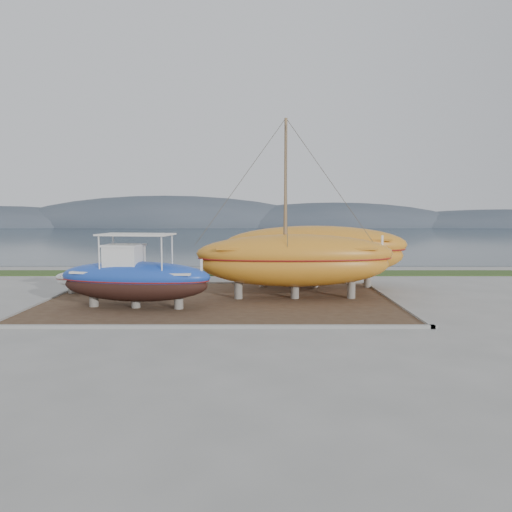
# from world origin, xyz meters

# --- Properties ---
(ground) EXTENTS (140.00, 140.00, 0.00)m
(ground) POSITION_xyz_m (0.00, 0.00, 0.00)
(ground) COLOR gray
(ground) RESTS_ON ground
(dirt_patch) EXTENTS (18.00, 12.00, 0.06)m
(dirt_patch) POSITION_xyz_m (0.00, 4.00, 0.03)
(dirt_patch) COLOR #422D1E
(dirt_patch) RESTS_ON ground
(curb_frame) EXTENTS (18.60, 12.60, 0.15)m
(curb_frame) POSITION_xyz_m (0.00, 4.00, 0.07)
(curb_frame) COLOR gray
(curb_frame) RESTS_ON ground
(grass_strip) EXTENTS (44.00, 3.00, 0.08)m
(grass_strip) POSITION_xyz_m (0.00, 15.50, 0.04)
(grass_strip) COLOR #284219
(grass_strip) RESTS_ON ground
(sea) EXTENTS (260.00, 100.00, 0.04)m
(sea) POSITION_xyz_m (0.00, 70.00, 0.00)
(sea) COLOR #192933
(sea) RESTS_ON ground
(mountain_ridge) EXTENTS (200.00, 36.00, 20.00)m
(mountain_ridge) POSITION_xyz_m (0.00, 125.00, 0.00)
(mountain_ridge) COLOR #333D49
(mountain_ridge) RESTS_ON ground
(blue_caique) EXTENTS (7.71, 3.30, 3.60)m
(blue_caique) POSITION_xyz_m (-3.94, 1.97, 1.86)
(blue_caique) COLOR #1C44B2
(blue_caique) RESTS_ON dirt_patch
(white_dinghy) EXTENTS (4.39, 1.77, 1.30)m
(white_dinghy) POSITION_xyz_m (-7.36, 6.27, 0.71)
(white_dinghy) COLOR silver
(white_dinghy) RESTS_ON dirt_patch
(orange_sailboat) EXTENTS (10.61, 3.34, 9.52)m
(orange_sailboat) POSITION_xyz_m (4.02, 4.51, 4.82)
(orange_sailboat) COLOR #C1761D
(orange_sailboat) RESTS_ON dirt_patch
(orange_bare_hull) EXTENTS (11.35, 3.85, 3.68)m
(orange_bare_hull) POSITION_xyz_m (5.56, 8.55, 1.90)
(orange_bare_hull) COLOR #C1761D
(orange_bare_hull) RESTS_ON dirt_patch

